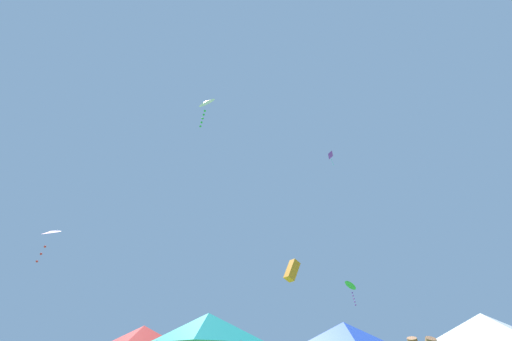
# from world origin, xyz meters

# --- Properties ---
(canopy_tent_white) EXTENTS (2.75, 2.75, 2.94)m
(canopy_tent_white) POSITION_xyz_m (6.27, 6.87, 2.50)
(canopy_tent_white) COLOR #9E9EA3
(canopy_tent_white) RESTS_ON ground
(canopy_tent_teal) EXTENTS (2.81, 2.81, 3.01)m
(canopy_tent_teal) POSITION_xyz_m (-2.81, 6.88, 2.55)
(canopy_tent_teal) COLOR #9E9EA3
(canopy_tent_teal) RESTS_ON ground
(canopy_tent_blue) EXTENTS (3.04, 3.04, 3.26)m
(canopy_tent_blue) POSITION_xyz_m (2.98, 13.13, 2.77)
(canopy_tent_blue) COLOR #9E9EA3
(canopy_tent_blue) RESTS_ON ground
(canopy_tent_red) EXTENTS (2.91, 2.91, 3.11)m
(canopy_tent_red) POSITION_xyz_m (-7.25, 12.83, 2.64)
(canopy_tent_red) COLOR #9E9EA3
(canopy_tent_red) RESTS_ON ground
(kite_white_delta) EXTENTS (1.84, 1.78, 2.91)m
(kite_white_delta) POSITION_xyz_m (-5.56, 13.94, 19.36)
(kite_white_delta) COLOR white
(kite_orange_box) EXTENTS (1.25, 1.13, 1.50)m
(kite_orange_box) POSITION_xyz_m (0.74, 16.93, 6.76)
(kite_orange_box) COLOR orange
(kite_purple_diamond) EXTENTS (0.76, 0.75, 1.70)m
(kite_purple_diamond) POSITION_xyz_m (6.69, 27.04, 22.51)
(kite_purple_diamond) COLOR purple
(kite_pink_diamond) EXTENTS (0.93, 1.13, 2.10)m
(kite_pink_diamond) POSITION_xyz_m (-13.87, 12.69, 8.14)
(kite_pink_diamond) COLOR pink
(kite_green_delta) EXTENTS (0.94, 1.04, 1.76)m
(kite_green_delta) POSITION_xyz_m (5.03, 19.14, 6.15)
(kite_green_delta) COLOR green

